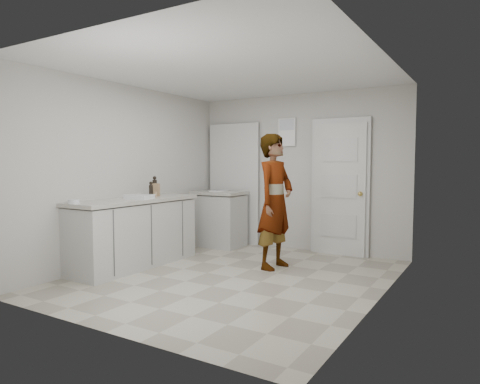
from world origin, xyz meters
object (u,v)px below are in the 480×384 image
Objects in this scene: cake_mix_box at (156,190)px; spice_jar at (155,194)px; baking_dish at (139,197)px; oil_cruet_a at (151,190)px; person at (275,201)px; oil_cruet_b at (155,186)px; egg_bowl at (74,201)px.

spice_jar is at bearing -63.64° from cake_mix_box.
cake_mix_box reaches higher than spice_jar.
cake_mix_box reaches higher than baking_dish.
spice_jar is at bearing 97.44° from oil_cruet_a.
spice_jar is (0.13, -0.15, -0.05)m from cake_mix_box.
spice_jar is 0.34× the size of oil_cruet_a.
person is 1.68m from spice_jar.
oil_cruet_b reaches higher than oil_cruet_a.
person reaches higher than egg_bowl.
egg_bowl is (-1.76, -1.80, 0.06)m from person.
person is 1.80m from oil_cruet_b.
spice_jar is at bearing 81.42° from egg_bowl.
oil_cruet_b is at bearing 134.12° from cake_mix_box.
oil_cruet_b is (-1.74, -0.42, 0.17)m from person.
spice_jar is 0.21× the size of baking_dish.
baking_dish is (0.17, -0.48, -0.11)m from oil_cruet_b.
person is 23.58× the size of spice_jar.
oil_cruet_b is at bearing 108.90° from baking_dish.
egg_bowl is at bearing -106.99° from cake_mix_box.
cake_mix_box is at bearing 87.62° from egg_bowl.
person is 1.82m from baking_dish.
person is at bearing 45.70° from egg_bowl.
cake_mix_box is 0.48m from baking_dish.
person is at bearing 29.97° from baking_dish.
oil_cruet_a is (0.01, -0.10, 0.07)m from spice_jar.
spice_jar reaches higher than egg_bowl.
cake_mix_box is 0.50× the size of baking_dish.
person is at bearing 20.66° from spice_jar.
oil_cruet_a is 0.78× the size of oil_cruet_b.
cake_mix_box is at bearing -31.27° from oil_cruet_b.
person is 7.95× the size of oil_cruet_a.
oil_cruet_a reaches higher than cake_mix_box.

